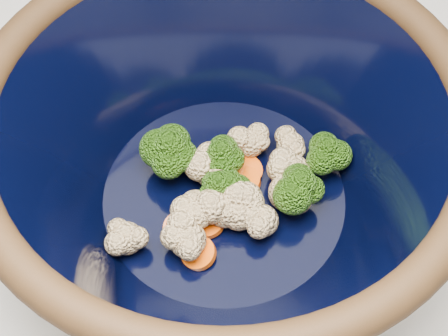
% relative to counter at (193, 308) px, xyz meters
% --- Properties ---
extents(counter, '(1.20, 1.20, 0.90)m').
position_rel_counter_xyz_m(counter, '(0.00, 0.00, 0.00)').
color(counter, beige).
rests_on(counter, ground).
extents(mixing_bowl, '(0.41, 0.41, 0.17)m').
position_rel_counter_xyz_m(mixing_bowl, '(0.07, -0.08, 0.54)').
color(mixing_bowl, black).
rests_on(mixing_bowl, counter).
extents(vegetable_pile, '(0.18, 0.15, 0.06)m').
position_rel_counter_xyz_m(vegetable_pile, '(0.08, -0.08, 0.51)').
color(vegetable_pile, '#608442').
rests_on(vegetable_pile, mixing_bowl).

